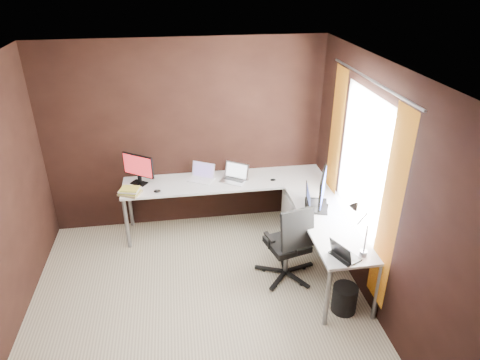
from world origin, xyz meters
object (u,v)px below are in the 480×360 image
(laptop_white, at_px, (202,176))
(laptop_black_small, at_px, (343,254))
(desk_lamp, at_px, (358,223))
(office_chair, at_px, (288,256))
(drawer_pedestal, at_px, (301,216))
(laptop_silver, at_px, (235,177))
(wastebasket, at_px, (344,299))
(book_stack, at_px, (130,191))
(monitor_left, at_px, (138,167))
(monitor_right, at_px, (322,189))
(laptop_black_big, at_px, (313,202))

(laptop_white, xyz_separation_m, laptop_black_small, (1.22, -1.87, -0.00))
(desk_lamp, bearing_deg, office_chair, 122.82)
(drawer_pedestal, xyz_separation_m, laptop_silver, (-0.83, 0.34, 0.48))
(drawer_pedestal, relative_size, wastebasket, 2.00)
(book_stack, bearing_deg, desk_lamp, -34.32)
(laptop_black_small, height_order, desk_lamp, desk_lamp)
(laptop_white, height_order, laptop_silver, laptop_silver)
(drawer_pedestal, relative_size, office_chair, 0.62)
(monitor_left, height_order, office_chair, monitor_left)
(monitor_right, height_order, office_chair, monitor_right)
(drawer_pedestal, bearing_deg, laptop_white, 161.19)
(monitor_right, xyz_separation_m, book_stack, (-2.21, 0.69, -0.22))
(drawer_pedestal, distance_m, laptop_black_small, 1.52)
(laptop_white, relative_size, book_stack, 1.24)
(laptop_white, bearing_deg, desk_lamp, -23.68)
(laptop_black_small, height_order, wastebasket, laptop_black_small)
(drawer_pedestal, height_order, laptop_black_small, laptop_black_small)
(office_chair, bearing_deg, monitor_left, 129.89)
(laptop_white, relative_size, laptop_black_big, 0.90)
(monitor_left, relative_size, laptop_white, 1.04)
(drawer_pedestal, bearing_deg, laptop_black_big, -93.40)
(monitor_right, xyz_separation_m, desk_lamp, (0.06, -0.86, 0.08))
(laptop_silver, xyz_separation_m, office_chair, (0.45, -1.11, -0.49))
(book_stack, relative_size, desk_lamp, 0.57)
(drawer_pedestal, bearing_deg, desk_lamp, -85.54)
(drawer_pedestal, distance_m, monitor_left, 2.20)
(office_chair, xyz_separation_m, wastebasket, (0.45, -0.62, -0.14))
(laptop_silver, relative_size, laptop_black_big, 0.94)
(laptop_black_big, bearing_deg, laptop_silver, 62.24)
(laptop_silver, distance_m, office_chair, 1.30)
(wastebasket, bearing_deg, office_chair, 126.08)
(wastebasket, bearing_deg, book_stack, 144.99)
(monitor_left, relative_size, book_stack, 1.29)
(monitor_left, distance_m, wastebasket, 2.92)
(laptop_white, relative_size, wastebasket, 1.28)
(drawer_pedestal, xyz_separation_m, office_chair, (-0.38, -0.77, -0.01))
(monitor_left, bearing_deg, monitor_right, 10.05)
(laptop_black_big, xyz_separation_m, office_chair, (-0.36, -0.31, -0.50))
(monitor_left, distance_m, laptop_white, 0.82)
(monitor_left, bearing_deg, laptop_black_big, 10.70)
(laptop_white, distance_m, book_stack, 0.94)
(monitor_right, height_order, wastebasket, monitor_right)
(monitor_right, bearing_deg, drawer_pedestal, 28.91)
(monitor_left, relative_size, laptop_black_small, 1.22)
(laptop_black_big, height_order, office_chair, same)
(laptop_white, distance_m, wastebasket, 2.34)
(laptop_black_small, bearing_deg, desk_lamp, -89.25)
(monitor_left, height_order, book_stack, monitor_left)
(monitor_left, distance_m, laptop_silver, 1.24)
(laptop_silver, height_order, office_chair, office_chair)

